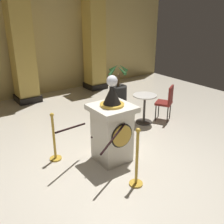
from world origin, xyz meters
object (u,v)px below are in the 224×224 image
(stanchion_near, at_px, (54,144))
(cafe_table, at_px, (144,105))
(stanchion_far, at_px, (137,166))
(potted_palm_right, at_px, (118,91))
(pedestal_clock, at_px, (112,128))
(cafe_chair_red, at_px, (167,100))

(stanchion_near, relative_size, cafe_table, 1.30)
(stanchion_far, distance_m, cafe_table, 2.67)
(stanchion_far, distance_m, potted_palm_right, 4.34)
(cafe_table, bearing_deg, stanchion_near, -172.85)
(stanchion_far, height_order, potted_palm_right, potted_palm_right)
(potted_palm_right, bearing_deg, cafe_table, -104.68)
(stanchion_far, relative_size, cafe_table, 1.39)
(pedestal_clock, relative_size, cafe_chair_red, 1.79)
(cafe_table, xyz_separation_m, cafe_chair_red, (0.59, -0.22, 0.08))
(cafe_chair_red, bearing_deg, pedestal_clock, -161.60)
(stanchion_far, bearing_deg, stanchion_near, 116.92)
(potted_palm_right, distance_m, cafe_table, 1.83)
(stanchion_near, distance_m, cafe_table, 2.69)
(cafe_table, bearing_deg, cafe_chair_red, -20.06)
(stanchion_far, xyz_separation_m, cafe_chair_red, (2.46, 1.68, 0.20))
(pedestal_clock, relative_size, cafe_table, 2.23)
(stanchion_near, xyz_separation_m, cafe_chair_red, (3.25, 0.12, 0.22))
(pedestal_clock, height_order, cafe_chair_red, pedestal_clock)
(pedestal_clock, height_order, stanchion_near, pedestal_clock)
(stanchion_near, bearing_deg, potted_palm_right, 33.91)
(pedestal_clock, bearing_deg, stanchion_far, -98.79)
(cafe_table, bearing_deg, pedestal_clock, -150.34)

